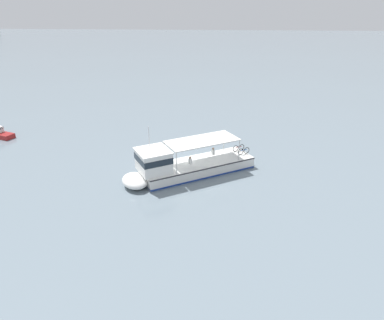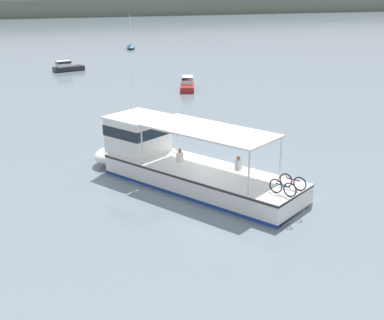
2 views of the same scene
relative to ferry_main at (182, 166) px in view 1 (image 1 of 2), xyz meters
name	(u,v)px [view 1 (image 1 of 2)]	position (x,y,z in m)	size (l,w,h in m)	color
ground_plane	(178,165)	(2.23, 0.70, -1.01)	(400.00, 400.00, 0.00)	slate
ferry_main	(182,166)	(0.00, 0.00, 0.00)	(9.27, 12.45, 5.32)	white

